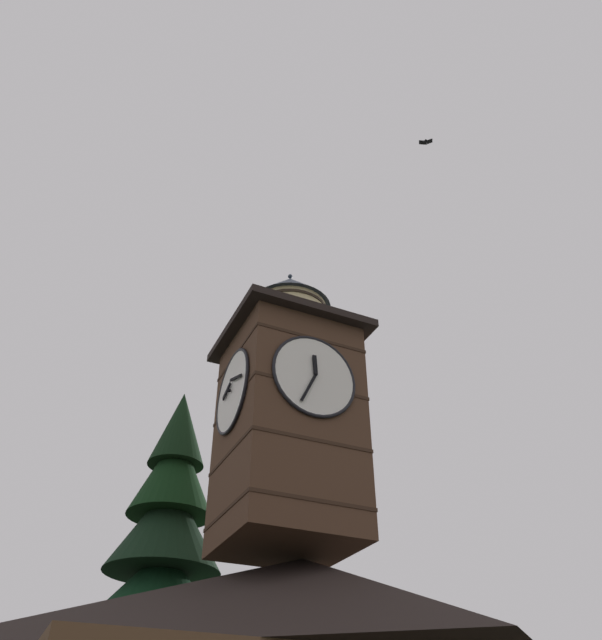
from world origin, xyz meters
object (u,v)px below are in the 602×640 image
(moon, at_px, (302,536))
(pine_tree_behind, at_px, (156,620))
(clock_tower, at_px, (288,406))
(flying_bird_high, at_px, (426,142))

(moon, bearing_deg, pine_tree_behind, 54.45)
(clock_tower, distance_m, flying_bird_high, 10.51)
(pine_tree_behind, distance_m, moon, 26.97)
(pine_tree_behind, height_order, moon, moon)
(moon, xyz_separation_m, flying_bird_high, (9.50, 30.56, 4.01))
(moon, bearing_deg, clock_tower, 64.06)
(flying_bird_high, bearing_deg, pine_tree_behind, -63.63)
(clock_tower, height_order, moon, moon)
(pine_tree_behind, xyz_separation_m, flying_bird_high, (-5.05, 10.19, 14.05))
(pine_tree_behind, relative_size, flying_bird_high, 29.12)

